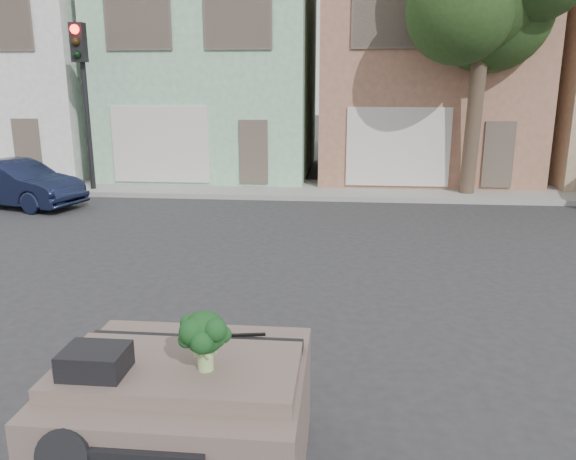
# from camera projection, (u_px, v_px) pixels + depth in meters

# --- Properties ---
(ground_plane) EXTENTS (120.00, 120.00, 0.00)m
(ground_plane) POSITION_uv_depth(u_px,v_px,m) (247.00, 329.00, 7.76)
(ground_plane) COLOR #303033
(ground_plane) RESTS_ON ground
(sidewalk) EXTENTS (40.00, 3.00, 0.15)m
(sidewalk) POSITION_uv_depth(u_px,v_px,m) (302.00, 189.00, 17.86)
(sidewalk) COLOR gray
(sidewalk) RESTS_ON ground
(townhouse_white) EXTENTS (7.20, 8.20, 7.55)m
(townhouse_white) POSITION_uv_depth(u_px,v_px,m) (29.00, 73.00, 21.84)
(townhouse_white) COLOR white
(townhouse_white) RESTS_ON ground
(townhouse_mint) EXTENTS (7.20, 8.20, 7.55)m
(townhouse_mint) POSITION_uv_depth(u_px,v_px,m) (218.00, 72.00, 21.13)
(townhouse_mint) COLOR #94C8A2
(townhouse_mint) RESTS_ON ground
(townhouse_tan) EXTENTS (7.20, 8.20, 7.55)m
(townhouse_tan) POSITION_uv_depth(u_px,v_px,m) (420.00, 72.00, 20.42)
(townhouse_tan) COLOR #9D6B53
(townhouse_tan) RESTS_ON ground
(navy_sedan) EXTENTS (4.15, 2.40, 1.29)m
(navy_sedan) POSITION_uv_depth(u_px,v_px,m) (18.00, 207.00, 15.67)
(navy_sedan) COLOR #141A35
(navy_sedan) RESTS_ON ground
(traffic_signal) EXTENTS (0.40, 0.40, 5.10)m
(traffic_signal) POSITION_uv_depth(u_px,v_px,m) (85.00, 111.00, 16.90)
(traffic_signal) COLOR black
(traffic_signal) RESTS_ON ground
(tree_near) EXTENTS (4.40, 4.00, 8.50)m
(tree_near) POSITION_uv_depth(u_px,v_px,m) (479.00, 50.00, 15.68)
(tree_near) COLOR #223B17
(tree_near) RESTS_ON ground
(car_dashboard) EXTENTS (2.00, 1.80, 1.12)m
(car_dashboard) POSITION_uv_depth(u_px,v_px,m) (186.00, 416.00, 4.73)
(car_dashboard) COLOR #69564E
(car_dashboard) RESTS_ON ground
(instrument_hump) EXTENTS (0.48, 0.38, 0.20)m
(instrument_hump) POSITION_uv_depth(u_px,v_px,m) (95.00, 361.00, 4.28)
(instrument_hump) COLOR black
(instrument_hump) RESTS_ON car_dashboard
(wiper_arm) EXTENTS (0.69, 0.15, 0.02)m
(wiper_arm) POSITION_uv_depth(u_px,v_px,m) (226.00, 336.00, 4.92)
(wiper_arm) COLOR black
(wiper_arm) RESTS_ON car_dashboard
(broccoli) EXTENTS (0.47, 0.47, 0.49)m
(broccoli) POSITION_uv_depth(u_px,v_px,m) (205.00, 340.00, 4.30)
(broccoli) COLOR #113414
(broccoli) RESTS_ON car_dashboard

